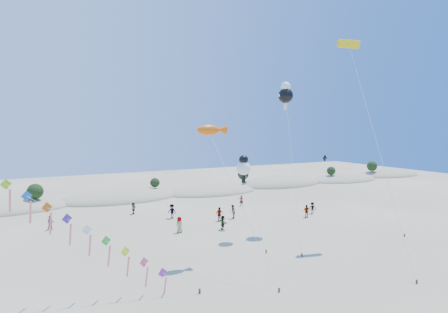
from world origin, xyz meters
TOP-DOWN VIEW (x-y plane):
  - dune_ridge at (1.06, 45.14)m, footprint 145.30×11.49m
  - fish_kite at (1.52, 13.92)m, footprint 2.67×8.96m
  - cartoon_kite_low at (6.98, 17.78)m, footprint 1.45×5.82m
  - cartoon_kite_high at (13.15, 19.07)m, footprint 5.47×9.49m
  - parafoil_kite at (16.54, 13.08)m, footprint 5.39×11.83m
  - dark_kite at (20.55, 17.08)m, footprint 2.95×9.72m
  - beachgoers at (6.26, 26.37)m, footprint 32.34×13.89m

SIDE VIEW (x-z plane):
  - dune_ridge at x=1.06m, z-range -2.67..2.90m
  - beachgoers at x=6.26m, z-range -0.07..1.75m
  - dark_kite at x=20.55m, z-range 1.40..9.57m
  - cartoon_kite_low at x=6.98m, z-range 3.15..11.83m
  - fish_kite at x=1.52m, z-range 5.36..17.11m
  - cartoon_kite_high at x=13.15m, z-range 6.93..23.51m
  - parafoil_kite at x=16.54m, z-range 9.41..29.78m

